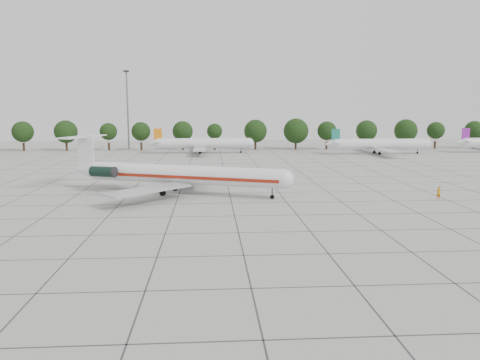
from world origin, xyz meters
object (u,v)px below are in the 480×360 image
(bg_airliner_c, at_px, (203,143))
(floodlight_mast, at_px, (127,105))
(bg_airliner_d, at_px, (380,144))
(ground_crew, at_px, (438,193))
(main_airliner, at_px, (172,174))

(bg_airliner_c, xyz_separation_m, floodlight_mast, (-24.86, 17.84, 11.37))
(bg_airliner_d, bearing_deg, floodlight_mast, 162.65)
(ground_crew, distance_m, floodlight_mast, 110.44)
(ground_crew, height_order, floodlight_mast, floodlight_mast)
(ground_crew, bearing_deg, main_airliner, -13.96)
(main_airliner, relative_size, floodlight_mast, 1.45)
(main_airliner, xyz_separation_m, floodlight_mast, (-20.87, 83.49, 11.13))
(bg_airliner_d, bearing_deg, main_airliner, -133.15)
(floodlight_mast, bearing_deg, main_airliner, -75.96)
(bg_airliner_d, distance_m, floodlight_mast, 81.13)
(bg_airliner_c, height_order, bg_airliner_d, same)
(bg_airliner_c, relative_size, floodlight_mast, 1.11)
(main_airliner, bearing_deg, ground_crew, 9.85)
(bg_airliner_d, xyz_separation_m, floodlight_mast, (-76.67, 23.96, 11.37))
(main_airliner, bearing_deg, floodlight_mast, 124.63)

